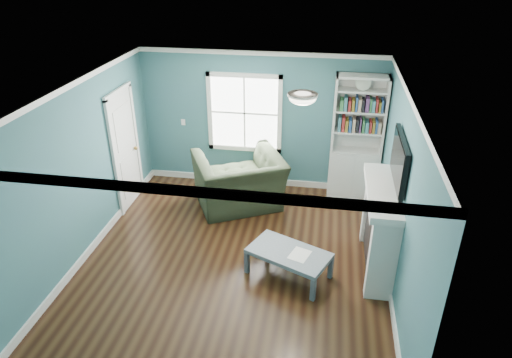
# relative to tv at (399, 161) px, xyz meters

# --- Properties ---
(floor) EXTENTS (5.00, 5.00, 0.00)m
(floor) POSITION_rel_tv_xyz_m (-2.20, -0.20, -1.72)
(floor) COLOR black
(floor) RESTS_ON ground
(room_walls) EXTENTS (5.00, 5.00, 5.00)m
(room_walls) POSITION_rel_tv_xyz_m (-2.20, -0.20, -0.14)
(room_walls) COLOR #397273
(room_walls) RESTS_ON ground
(trim) EXTENTS (4.50, 5.00, 2.60)m
(trim) POSITION_rel_tv_xyz_m (-2.20, -0.20, -0.49)
(trim) COLOR white
(trim) RESTS_ON ground
(window) EXTENTS (1.40, 0.06, 1.50)m
(window) POSITION_rel_tv_xyz_m (-2.50, 2.29, -0.27)
(window) COLOR white
(window) RESTS_ON room_walls
(bookshelf) EXTENTS (0.90, 0.35, 2.31)m
(bookshelf) POSITION_rel_tv_xyz_m (-0.43, 2.10, -0.80)
(bookshelf) COLOR silver
(bookshelf) RESTS_ON ground
(fireplace) EXTENTS (0.44, 1.58, 1.30)m
(fireplace) POSITION_rel_tv_xyz_m (-0.12, 0.00, -1.09)
(fireplace) COLOR black
(fireplace) RESTS_ON ground
(tv) EXTENTS (0.06, 1.10, 0.65)m
(tv) POSITION_rel_tv_xyz_m (0.00, 0.00, 0.00)
(tv) COLOR black
(tv) RESTS_ON fireplace
(door) EXTENTS (0.12, 0.98, 2.17)m
(door) POSITION_rel_tv_xyz_m (-4.42, 1.20, -0.65)
(door) COLOR silver
(door) RESTS_ON ground
(ceiling_fixture) EXTENTS (0.38, 0.38, 0.15)m
(ceiling_fixture) POSITION_rel_tv_xyz_m (-1.30, -0.10, 0.82)
(ceiling_fixture) COLOR white
(ceiling_fixture) RESTS_ON room_walls
(light_switch) EXTENTS (0.08, 0.01, 0.12)m
(light_switch) POSITION_rel_tv_xyz_m (-3.70, 2.28, -0.52)
(light_switch) COLOR white
(light_switch) RESTS_ON room_walls
(recliner) EXTENTS (1.75, 1.52, 1.29)m
(recliner) POSITION_rel_tv_xyz_m (-2.44, 1.40, -1.08)
(recliner) COLOR black
(recliner) RESTS_ON ground
(coffee_table) EXTENTS (1.27, 1.01, 0.41)m
(coffee_table) POSITION_rel_tv_xyz_m (-1.37, -0.42, -1.37)
(coffee_table) COLOR #4E545E
(coffee_table) RESTS_ON ground
(paper_sheet) EXTENTS (0.34, 0.38, 0.00)m
(paper_sheet) POSITION_rel_tv_xyz_m (-1.21, -0.47, -1.31)
(paper_sheet) COLOR white
(paper_sheet) RESTS_ON coffee_table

